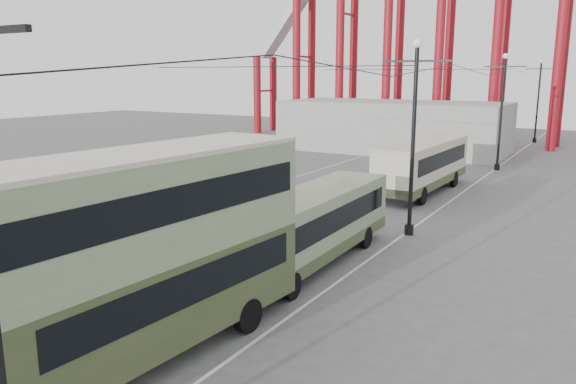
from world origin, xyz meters
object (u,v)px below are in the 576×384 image
Objects in this scene: pedestrian at (172,260)px; double_decker_bus at (138,248)px; single_decker_cream at (423,164)px; single_decker_green at (311,224)px.

double_decker_bus is at bearing 123.24° from pedestrian.
double_decker_bus is at bearing -87.30° from single_decker_cream.
single_decker_cream is (-0.40, 25.84, -1.31)m from double_decker_bus.
single_decker_cream is 21.07m from pedestrian.
single_decker_cream is at bearing 90.90° from single_decker_green.
single_decker_cream is at bearing -100.37° from pedestrian.
single_decker_green is 0.98× the size of single_decker_cream.
single_decker_green is 6.84× the size of pedestrian.
single_decker_cream reaches higher than single_decker_green.
double_decker_bus reaches higher than pedestrian.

